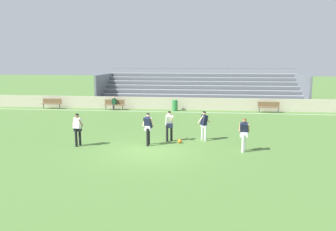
{
  "coord_description": "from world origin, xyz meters",
  "views": [
    {
      "loc": [
        2.79,
        -15.34,
        4.39
      ],
      "look_at": [
        0.46,
        4.0,
        1.11
      ],
      "focal_mm": 35.18,
      "sensor_mm": 36.0,
      "label": 1
    }
  ],
  "objects_px": {
    "bench_centre_sideline": "(269,106)",
    "trash_bin": "(175,105)",
    "player_white_deep_cover": "(169,123)",
    "player_dark_wide_right": "(244,132)",
    "bleacher_stand": "(200,89)",
    "soccer_ball": "(180,141)",
    "player_dark_on_ball": "(148,126)",
    "player_white_challenging": "(78,127)",
    "player_dark_wide_left": "(204,123)",
    "bench_far_right": "(114,104)",
    "bench_far_left": "(52,103)",
    "spectator_seated": "(114,102)"
  },
  "relations": [
    {
      "from": "bench_centre_sideline",
      "to": "trash_bin",
      "type": "relative_size",
      "value": 1.91
    },
    {
      "from": "player_white_deep_cover",
      "to": "player_dark_wide_right",
      "type": "distance_m",
      "value": 4.16
    },
    {
      "from": "bleacher_stand",
      "to": "bench_centre_sideline",
      "type": "xyz_separation_m",
      "value": [
        5.97,
        -4.2,
        -1.02
      ]
    },
    {
      "from": "soccer_ball",
      "to": "bench_centre_sideline",
      "type": "bearing_deg",
      "value": 59.87
    },
    {
      "from": "player_dark_on_ball",
      "to": "player_white_challenging",
      "type": "distance_m",
      "value": 3.63
    },
    {
      "from": "player_dark_on_ball",
      "to": "player_dark_wide_right",
      "type": "distance_m",
      "value": 4.86
    },
    {
      "from": "trash_bin",
      "to": "player_white_deep_cover",
      "type": "distance_m",
      "value": 11.07
    },
    {
      "from": "player_white_deep_cover",
      "to": "player_white_challenging",
      "type": "relative_size",
      "value": 0.98
    },
    {
      "from": "player_dark_wide_left",
      "to": "player_dark_on_ball",
      "type": "bearing_deg",
      "value": -153.09
    },
    {
      "from": "bench_far_right",
      "to": "player_white_challenging",
      "type": "distance_m",
      "value": 12.72
    },
    {
      "from": "trash_bin",
      "to": "player_dark_wide_left",
      "type": "height_order",
      "value": "player_dark_wide_left"
    },
    {
      "from": "bench_far_left",
      "to": "soccer_ball",
      "type": "relative_size",
      "value": 8.18
    },
    {
      "from": "bleacher_stand",
      "to": "bench_far_right",
      "type": "xyz_separation_m",
      "value": [
        -7.51,
        -4.2,
        -1.02
      ]
    },
    {
      "from": "bleacher_stand",
      "to": "player_white_challenging",
      "type": "height_order",
      "value": "bleacher_stand"
    },
    {
      "from": "bench_centre_sideline",
      "to": "spectator_seated",
      "type": "bearing_deg",
      "value": -179.51
    },
    {
      "from": "bench_centre_sideline",
      "to": "player_white_challenging",
      "type": "relative_size",
      "value": 1.05
    },
    {
      "from": "trash_bin",
      "to": "player_dark_wide_left",
      "type": "distance_m",
      "value": 10.9
    },
    {
      "from": "bench_far_right",
      "to": "trash_bin",
      "type": "height_order",
      "value": "trash_bin"
    },
    {
      "from": "player_dark_on_ball",
      "to": "player_dark_wide_left",
      "type": "xyz_separation_m",
      "value": [
        2.87,
        1.46,
        -0.05
      ]
    },
    {
      "from": "bench_far_left",
      "to": "player_dark_wide_left",
      "type": "distance_m",
      "value": 17.58
    },
    {
      "from": "bleacher_stand",
      "to": "player_dark_wide_left",
      "type": "relative_size",
      "value": 11.93
    },
    {
      "from": "bleacher_stand",
      "to": "spectator_seated",
      "type": "xyz_separation_m",
      "value": [
        -7.51,
        -4.31,
        -0.87
      ]
    },
    {
      "from": "bench_far_left",
      "to": "player_dark_wide_left",
      "type": "relative_size",
      "value": 1.09
    },
    {
      "from": "player_dark_wide_right",
      "to": "player_white_challenging",
      "type": "distance_m",
      "value": 8.4
    },
    {
      "from": "bench_far_right",
      "to": "bleacher_stand",
      "type": "bearing_deg",
      "value": 29.19
    },
    {
      "from": "bench_centre_sideline",
      "to": "trash_bin",
      "type": "xyz_separation_m",
      "value": [
        -8.01,
        -0.0,
        -0.07
      ]
    },
    {
      "from": "spectator_seated",
      "to": "player_dark_wide_right",
      "type": "relative_size",
      "value": 0.73
    },
    {
      "from": "bleacher_stand",
      "to": "bench_centre_sideline",
      "type": "relative_size",
      "value": 10.9
    },
    {
      "from": "player_dark_on_ball",
      "to": "soccer_ball",
      "type": "xyz_separation_m",
      "value": [
        1.61,
        0.61,
        -0.92
      ]
    },
    {
      "from": "spectator_seated",
      "to": "player_dark_on_ball",
      "type": "bearing_deg",
      "value": -66.17
    },
    {
      "from": "bench_far_right",
      "to": "player_dark_on_ball",
      "type": "relative_size",
      "value": 1.05
    },
    {
      "from": "bench_far_left",
      "to": "player_white_deep_cover",
      "type": "xyz_separation_m",
      "value": [
        12.17,
        -11.04,
        0.45
      ]
    },
    {
      "from": "bench_centre_sideline",
      "to": "player_white_deep_cover",
      "type": "relative_size",
      "value": 1.07
    },
    {
      "from": "spectator_seated",
      "to": "bench_far_right",
      "type": "bearing_deg",
      "value": 90.0
    },
    {
      "from": "player_white_challenging",
      "to": "soccer_ball",
      "type": "height_order",
      "value": "player_white_challenging"
    },
    {
      "from": "bleacher_stand",
      "to": "trash_bin",
      "type": "bearing_deg",
      "value": -115.93
    },
    {
      "from": "bleacher_stand",
      "to": "player_dark_wide_left",
      "type": "distance_m",
      "value": 14.79
    },
    {
      "from": "bench_far_left",
      "to": "trash_bin",
      "type": "bearing_deg",
      "value": -0.02
    },
    {
      "from": "spectator_seated",
      "to": "player_dark_on_ball",
      "type": "distance_m",
      "value": 13.02
    },
    {
      "from": "soccer_ball",
      "to": "trash_bin",
      "type": "bearing_deg",
      "value": 96.97
    },
    {
      "from": "soccer_ball",
      "to": "bench_far_right",
      "type": "bearing_deg",
      "value": 121.04
    },
    {
      "from": "player_white_deep_cover",
      "to": "spectator_seated",
      "type": "bearing_deg",
      "value": 119.8
    },
    {
      "from": "bleacher_stand",
      "to": "spectator_seated",
      "type": "distance_m",
      "value": 8.71
    },
    {
      "from": "spectator_seated",
      "to": "player_white_challenging",
      "type": "height_order",
      "value": "player_white_challenging"
    },
    {
      "from": "trash_bin",
      "to": "soccer_ball",
      "type": "height_order",
      "value": "trash_bin"
    },
    {
      "from": "bench_far_right",
      "to": "spectator_seated",
      "type": "bearing_deg",
      "value": -90.0
    },
    {
      "from": "bench_far_right",
      "to": "player_dark_wide_right",
      "type": "bearing_deg",
      "value": -51.45
    },
    {
      "from": "bench_far_right",
      "to": "soccer_ball",
      "type": "distance_m",
      "value": 13.32
    },
    {
      "from": "trash_bin",
      "to": "spectator_seated",
      "type": "relative_size",
      "value": 0.78
    },
    {
      "from": "player_white_deep_cover",
      "to": "bleacher_stand",
      "type": "bearing_deg",
      "value": 85.27
    }
  ]
}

